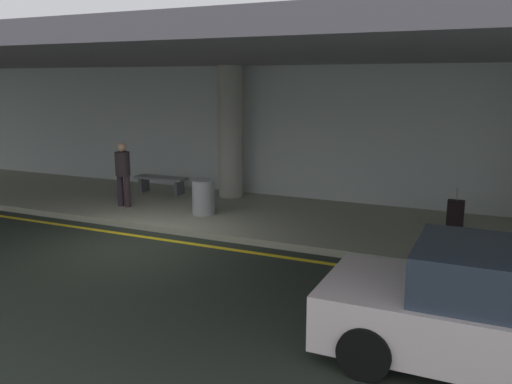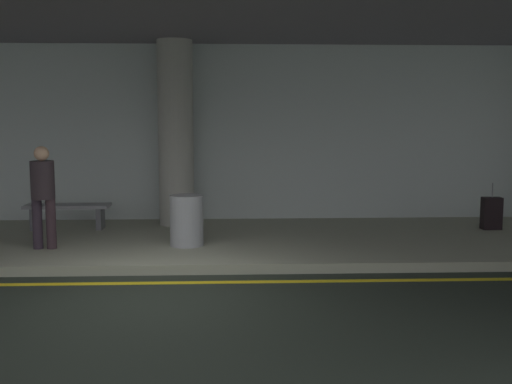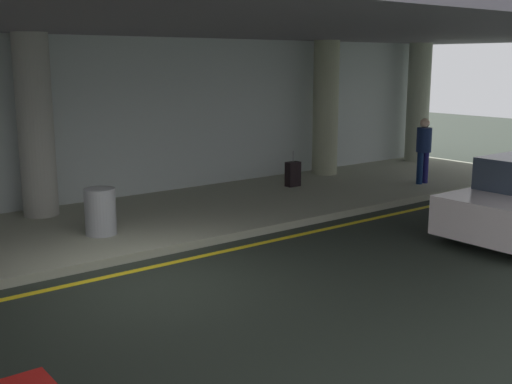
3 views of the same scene
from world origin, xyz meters
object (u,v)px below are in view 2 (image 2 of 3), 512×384
Objects in this scene: bench_metal at (68,211)px; trash_bin_steel at (187,220)px; suitcase_upright_primary at (491,213)px; person_waiting_for_ride at (43,190)px; support_column_left_mid at (176,134)px.

trash_bin_steel reaches higher than bench_metal.
suitcase_upright_primary reaches higher than trash_bin_steel.
person_waiting_for_ride is at bearing -176.08° from trash_bin_steel.
bench_metal is at bearing -167.10° from support_column_left_mid.
person_waiting_for_ride is 1.05× the size of bench_metal.
trash_bin_steel is at bearing -80.95° from support_column_left_mid.
suitcase_upright_primary is at bearing -2.60° from bench_metal.
bench_metal is at bearing 145.15° from trash_bin_steel.
bench_metal is at bearing -170.07° from suitcase_upright_primary.
suitcase_upright_primary is 8.16m from bench_metal.
support_column_left_mid is 4.29× the size of trash_bin_steel.
support_column_left_mid is at bearing 12.90° from bench_metal.
support_column_left_mid reaches higher than suitcase_upright_primary.
support_column_left_mid is 2.28× the size of bench_metal.
person_waiting_for_ride reaches higher than trash_bin_steel.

